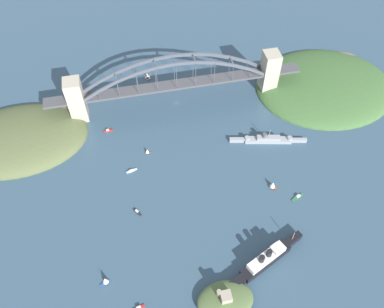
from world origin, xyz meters
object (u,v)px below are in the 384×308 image
object	(u,v)px
seaplane_taxiing_near_bridge	(148,77)
small_boat_0	(138,308)
small_boat_7	(298,197)
small_boat_4	(108,130)
harbor_arch_bridge	(176,84)
small_boat_3	(137,212)
fort_island_mid_harbor	(225,300)
small_boat_6	(147,151)
small_boat_5	(105,280)
naval_cruiser	(268,140)
small_boat_1	(273,185)
small_boat_2	(131,171)
ocean_liner	(265,260)

from	to	relation	value
seaplane_taxiing_near_bridge	small_boat_0	xyz separation A→B (m)	(44.45, 256.43, -1.20)
small_boat_7	small_boat_4	bearing A→B (deg)	-36.15
small_boat_0	small_boat_7	distance (m)	166.94
harbor_arch_bridge	small_boat_3	world-z (taller)	harbor_arch_bridge
fort_island_mid_harbor	small_boat_4	xyz separation A→B (m)	(71.54, -193.21, -3.86)
small_boat_3	seaplane_taxiing_near_bridge	bearing A→B (deg)	-101.26
small_boat_6	small_boat_5	bearing A→B (deg)	67.63
small_boat_3	small_boat_5	distance (m)	65.65
seaplane_taxiing_near_bridge	small_boat_6	distance (m)	110.95
seaplane_taxiing_near_bridge	small_boat_6	world-z (taller)	small_boat_6
harbor_arch_bridge	naval_cruiser	size ratio (longest dim) A/B	3.55
seaplane_taxiing_near_bridge	small_boat_5	size ratio (longest dim) A/B	1.09
fort_island_mid_harbor	small_boat_7	size ratio (longest dim) A/B	3.40
harbor_arch_bridge	small_boat_5	size ratio (longest dim) A/B	31.52
naval_cruiser	small_boat_0	bearing A→B (deg)	42.69
small_boat_1	small_boat_5	distance (m)	166.22
seaplane_taxiing_near_bridge	small_boat_2	distance (m)	132.85
small_boat_1	small_boat_4	size ratio (longest dim) A/B	0.89
small_boat_2	small_boat_3	bearing A→B (deg)	89.56
small_boat_2	small_boat_5	world-z (taller)	small_boat_5
small_boat_7	ocean_liner	bearing A→B (deg)	47.19
small_boat_6	harbor_arch_bridge	bearing A→B (deg)	-122.79
small_boat_0	seaplane_taxiing_near_bridge	bearing A→B (deg)	-99.83
ocean_liner	small_boat_5	size ratio (longest dim) A/B	8.54
ocean_liner	small_boat_7	world-z (taller)	ocean_liner
fort_island_mid_harbor	small_boat_2	distance (m)	147.66
small_boat_1	small_boat_6	size ratio (longest dim) A/B	1.35
harbor_arch_bridge	naval_cruiser	distance (m)	110.39
small_boat_0	small_boat_5	distance (m)	33.46
small_boat_1	small_boat_7	bearing A→B (deg)	140.71
ocean_liner	small_boat_0	xyz separation A→B (m)	(103.78, 14.45, -4.84)
fort_island_mid_harbor	small_boat_6	world-z (taller)	fort_island_mid_harbor
ocean_liner	small_boat_7	bearing A→B (deg)	-132.81
small_boat_6	small_boat_7	distance (m)	147.73
ocean_liner	small_boat_2	bearing A→B (deg)	-50.52
small_boat_1	small_boat_4	distance (m)	173.89
small_boat_0	small_boat_4	world-z (taller)	small_boat_4
small_boat_4	small_boat_3	bearing A→B (deg)	99.42
harbor_arch_bridge	small_boat_0	size ratio (longest dim) A/B	24.19
ocean_liner	small_boat_7	size ratio (longest dim) A/B	5.81
small_boat_0	fort_island_mid_harbor	bearing A→B (deg)	171.92
ocean_liner	small_boat_0	world-z (taller)	ocean_liner
small_boat_0	small_boat_7	world-z (taller)	small_boat_7
harbor_arch_bridge	small_boat_5	world-z (taller)	harbor_arch_bridge
ocean_liner	small_boat_4	world-z (taller)	ocean_liner
harbor_arch_bridge	seaplane_taxiing_near_bridge	distance (m)	57.57
small_boat_2	ocean_liner	bearing A→B (deg)	129.48
naval_cruiser	small_boat_6	world-z (taller)	naval_cruiser
seaplane_taxiing_near_bridge	ocean_liner	bearing A→B (deg)	103.78
seaplane_taxiing_near_bridge	small_boat_2	size ratio (longest dim) A/B	0.90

